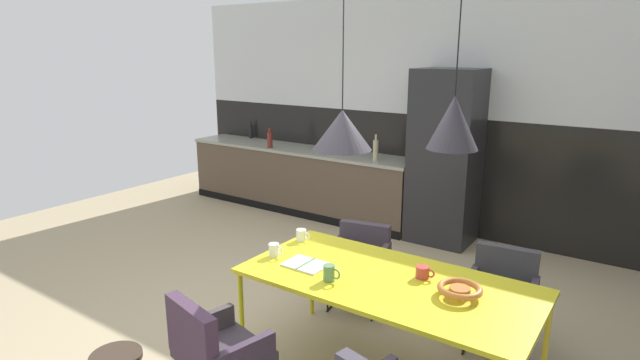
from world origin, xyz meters
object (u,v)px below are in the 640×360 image
at_px(armchair_corner_seat, 502,286).
at_px(mug_wide_latte, 423,272).
at_px(mug_tall_blue, 302,235).
at_px(bottle_oil_tall, 251,131).
at_px(armchair_by_stool, 211,345).
at_px(pendant_lamp_over_table_near, 342,130).
at_px(fruit_bowl, 460,290).
at_px(bottle_vinegar_dark, 270,139).
at_px(bottle_spice_small, 376,150).
at_px(dining_table, 388,284).
at_px(armchair_near_window, 360,254).
at_px(cooking_pot, 338,147).
at_px(open_book, 306,264).
at_px(mug_dark_espresso, 330,273).
at_px(pendant_lamp_over_table_far, 453,123).
at_px(mug_glass_clear, 274,250).
at_px(refrigerator_column, 445,158).

xyz_separation_m(armchair_corner_seat, mug_wide_latte, (-0.34, -0.72, 0.30)).
height_order(mug_tall_blue, bottle_oil_tall, bottle_oil_tall).
distance_m(armchair_by_stool, pendant_lamp_over_table_near, 1.55).
distance_m(fruit_bowl, bottle_vinegar_dark, 4.39).
bearing_deg(bottle_oil_tall, fruit_bowl, -34.01).
bearing_deg(bottle_vinegar_dark, bottle_spice_small, 3.61).
xyz_separation_m(armchair_corner_seat, pendant_lamp_over_table_near, (-0.91, -0.83, 1.21)).
xyz_separation_m(dining_table, bottle_oil_tall, (-3.88, 2.96, 0.29)).
height_order(armchair_near_window, pendant_lamp_over_table_near, pendant_lamp_over_table_near).
bearing_deg(cooking_pot, open_book, -61.20).
bearing_deg(bottle_oil_tall, dining_table, -37.37).
height_order(cooking_pot, bottle_oil_tall, bottle_oil_tall).
distance_m(cooking_pot, pendant_lamp_over_table_near, 3.40).
bearing_deg(bottle_oil_tall, mug_wide_latte, -34.78).
bearing_deg(pendant_lamp_over_table_near, bottle_spice_small, 113.77).
distance_m(mug_tall_blue, bottle_spice_small, 2.49).
bearing_deg(mug_dark_espresso, pendant_lamp_over_table_far, 16.57).
height_order(armchair_near_window, cooking_pot, cooking_pot).
xyz_separation_m(armchair_corner_seat, fruit_bowl, (-0.05, -0.83, 0.30)).
relative_size(mug_wide_latte, bottle_spice_small, 0.41).
height_order(armchair_near_window, pendant_lamp_over_table_far, pendant_lamp_over_table_far).
bearing_deg(bottle_vinegar_dark, mug_tall_blue, -45.56).
height_order(cooking_pot, bottle_vinegar_dark, bottle_vinegar_dark).
bearing_deg(fruit_bowl, cooking_pot, 133.69).
distance_m(mug_glass_clear, pendant_lamp_over_table_far, 1.61).
height_order(mug_glass_clear, bottle_spice_small, bottle_spice_small).
relative_size(mug_glass_clear, pendant_lamp_over_table_near, 0.10).
bearing_deg(armchair_by_stool, cooking_pot, 125.26).
distance_m(mug_tall_blue, mug_dark_espresso, 0.75).
xyz_separation_m(mug_tall_blue, bottle_oil_tall, (-3.00, 2.73, 0.21)).
height_order(open_book, cooking_pot, cooking_pot).
bearing_deg(refrigerator_column, fruit_bowl, -66.90).
bearing_deg(pendant_lamp_over_table_near, fruit_bowl, -0.09).
relative_size(bottle_oil_tall, pendant_lamp_over_table_far, 0.23).
bearing_deg(fruit_bowl, dining_table, -176.68).
bearing_deg(armchair_near_window, bottle_spice_small, -76.86).
distance_m(bottle_vinegar_dark, bottle_spice_small, 1.60).
height_order(cooking_pot, bottle_spice_small, bottle_spice_small).
bearing_deg(cooking_pot, pendant_lamp_over_table_near, -57.03).
bearing_deg(bottle_oil_tall, mug_dark_espresso, -41.85).
distance_m(mug_tall_blue, pendant_lamp_over_table_far, 1.65).
relative_size(mug_wide_latte, bottle_oil_tall, 0.49).
distance_m(mug_tall_blue, bottle_vinegar_dark, 3.22).
bearing_deg(armchair_corner_seat, pendant_lamp_over_table_far, 75.04).
distance_m(armchair_near_window, cooking_pot, 2.54).
bearing_deg(dining_table, mug_dark_espresso, -141.02).
height_order(bottle_oil_tall, pendant_lamp_over_table_far, pendant_lamp_over_table_far).
relative_size(mug_wide_latte, pendant_lamp_over_table_near, 0.10).
bearing_deg(refrigerator_column, mug_wide_latte, -71.57).
relative_size(armchair_near_window, mug_dark_espresso, 5.71).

